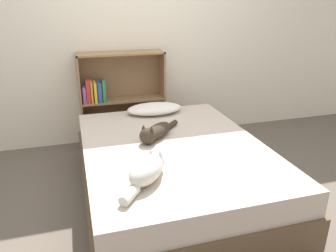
{
  "coord_description": "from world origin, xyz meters",
  "views": [
    {
      "loc": [
        -0.72,
        -2.29,
        1.55
      ],
      "look_at": [
        0.0,
        0.15,
        0.58
      ],
      "focal_mm": 35.0,
      "sensor_mm": 36.0,
      "label": 1
    }
  ],
  "objects": [
    {
      "name": "cat_light",
      "position": [
        -0.33,
        -0.5,
        0.55
      ],
      "size": [
        0.39,
        0.45,
        0.16
      ],
      "rotation": [
        0.0,
        0.0,
        0.91
      ],
      "color": "beige",
      "rests_on": "bed"
    },
    {
      "name": "bookshelf",
      "position": [
        -0.25,
        1.27,
        0.54
      ],
      "size": [
        0.93,
        0.26,
        1.04
      ],
      "color": "#8E6B47",
      "rests_on": "ground_plane"
    },
    {
      "name": "pillow",
      "position": [
        0.04,
        0.78,
        0.53
      ],
      "size": [
        0.56,
        0.32,
        0.1
      ],
      "color": "white",
      "rests_on": "bed"
    },
    {
      "name": "bed",
      "position": [
        0.0,
        0.0,
        0.24
      ],
      "size": [
        1.44,
        1.94,
        0.48
      ],
      "color": "brown",
      "rests_on": "ground_plane"
    },
    {
      "name": "wall_back",
      "position": [
        0.0,
        1.4,
        1.25
      ],
      "size": [
        8.0,
        0.06,
        2.5
      ],
      "color": "silver",
      "rests_on": "ground_plane"
    },
    {
      "name": "ground_plane",
      "position": [
        0.0,
        0.0,
        0.0
      ],
      "size": [
        8.0,
        8.0,
        0.0
      ],
      "primitive_type": "plane",
      "color": "brown"
    },
    {
      "name": "cat_dark",
      "position": [
        -0.11,
        0.15,
        0.54
      ],
      "size": [
        0.43,
        0.44,
        0.16
      ],
      "rotation": [
        0.0,
        0.0,
        3.94
      ],
      "color": "#33281E",
      "rests_on": "bed"
    }
  ]
}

